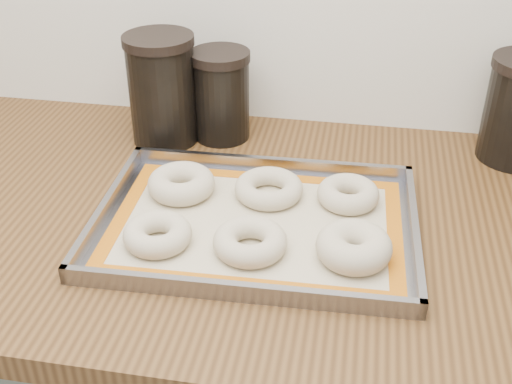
% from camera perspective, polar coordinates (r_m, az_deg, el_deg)
% --- Properties ---
extents(countertop, '(3.06, 0.68, 0.04)m').
position_cam_1_polar(countertop, '(0.97, 5.63, -3.19)').
color(countertop, brown).
rests_on(countertop, cabinet).
extents(baking_tray, '(0.47, 0.34, 0.03)m').
position_cam_1_polar(baking_tray, '(0.93, -0.00, -2.76)').
color(baking_tray, gray).
rests_on(baking_tray, countertop).
extents(baking_mat, '(0.43, 0.30, 0.00)m').
position_cam_1_polar(baking_mat, '(0.93, 0.00, -2.86)').
color(baking_mat, '#C6B793').
rests_on(baking_mat, baking_tray).
extents(bagel_front_left, '(0.12, 0.12, 0.03)m').
position_cam_1_polar(bagel_front_left, '(0.90, -8.74, -3.73)').
color(bagel_front_left, '#C1B296').
rests_on(bagel_front_left, baking_mat).
extents(bagel_front_mid, '(0.12, 0.12, 0.03)m').
position_cam_1_polar(bagel_front_mid, '(0.87, -0.53, -4.43)').
color(bagel_front_mid, '#C1B296').
rests_on(bagel_front_mid, baking_mat).
extents(bagel_front_right, '(0.12, 0.12, 0.04)m').
position_cam_1_polar(bagel_front_right, '(0.87, 8.69, -4.83)').
color(bagel_front_right, '#C1B296').
rests_on(bagel_front_right, baking_mat).
extents(bagel_back_left, '(0.13, 0.13, 0.04)m').
position_cam_1_polar(bagel_back_left, '(1.00, -6.65, 0.76)').
color(bagel_back_left, '#C1B296').
rests_on(bagel_back_left, baking_mat).
extents(bagel_back_mid, '(0.12, 0.12, 0.03)m').
position_cam_1_polar(bagel_back_mid, '(0.99, 1.15, 0.33)').
color(bagel_back_mid, '#C1B296').
rests_on(bagel_back_mid, baking_mat).
extents(bagel_back_right, '(0.10, 0.10, 0.03)m').
position_cam_1_polar(bagel_back_right, '(0.98, 8.19, -0.17)').
color(bagel_back_right, '#C1B296').
rests_on(bagel_back_right, baking_mat).
extents(canister_left, '(0.12, 0.12, 0.19)m').
position_cam_1_polar(canister_left, '(1.14, -8.35, 9.02)').
color(canister_left, black).
rests_on(canister_left, countertop).
extents(canister_mid, '(0.10, 0.10, 0.16)m').
position_cam_1_polar(canister_mid, '(1.15, -3.12, 8.60)').
color(canister_mid, black).
rests_on(canister_mid, countertop).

